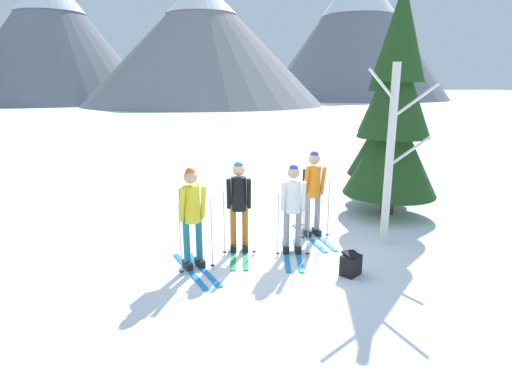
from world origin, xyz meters
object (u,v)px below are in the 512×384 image
at_px(pine_tree_near, 386,114).
at_px(pine_tree_mid, 395,114).
at_px(skier_in_white, 293,206).
at_px(birch_tree_tall, 391,154).
at_px(skier_in_yellow, 192,212).
at_px(skier_in_black, 239,203).
at_px(backpack_on_snow_front, 351,264).
at_px(skier_in_orange, 313,189).

xyz_separation_m(pine_tree_near, pine_tree_mid, (-1.19, -2.17, 0.17)).
height_order(skier_in_white, birch_tree_tall, birch_tree_tall).
height_order(skier_in_yellow, pine_tree_mid, pine_tree_mid).
bearing_deg(skier_in_black, skier_in_white, -20.46).
xyz_separation_m(skier_in_yellow, skier_in_black, (0.93, 0.48, -0.05)).
xyz_separation_m(skier_in_yellow, birch_tree_tall, (3.75, 0.08, 0.79)).
xyz_separation_m(skier_in_yellow, backpack_on_snow_front, (2.44, -0.99, -0.80)).
xyz_separation_m(skier_in_black, backpack_on_snow_front, (1.51, -1.48, -0.75)).
relative_size(pine_tree_mid, backpack_on_snow_front, 13.13).
relative_size(pine_tree_near, backpack_on_snow_front, 12.17).
xyz_separation_m(skier_in_black, pine_tree_near, (5.20, 3.50, 1.28)).
distance_m(skier_in_white, pine_tree_near, 5.90).
distance_m(birch_tree_tall, backpack_on_snow_front, 2.32).
bearing_deg(skier_in_yellow, pine_tree_mid, 20.19).
bearing_deg(skier_in_yellow, birch_tree_tall, 1.15).
xyz_separation_m(pine_tree_mid, birch_tree_tall, (-1.19, -1.74, -0.61)).
distance_m(pine_tree_near, birch_tree_tall, 4.59).
distance_m(pine_tree_mid, backpack_on_snow_front, 4.36).
bearing_deg(pine_tree_mid, backpack_on_snow_front, -131.62).
distance_m(skier_in_orange, backpack_on_snow_front, 2.06).
height_order(pine_tree_near, backpack_on_snow_front, pine_tree_near).
bearing_deg(skier_in_orange, skier_in_white, -133.43).
height_order(skier_in_yellow, skier_in_white, skier_in_yellow).
bearing_deg(skier_in_orange, skier_in_yellow, -160.70).
bearing_deg(skier_in_orange, pine_tree_mid, 21.14).
bearing_deg(skier_in_yellow, skier_in_white, 4.31).
bearing_deg(skier_in_black, birch_tree_tall, -8.21).
bearing_deg(backpack_on_snow_front, skier_in_yellow, 157.83).
height_order(pine_tree_mid, birch_tree_tall, pine_tree_mid).
height_order(skier_in_orange, pine_tree_near, pine_tree_near).
relative_size(pine_tree_near, birch_tree_tall, 1.41).
relative_size(skier_in_white, skier_in_orange, 0.94).
bearing_deg(skier_in_white, pine_tree_near, 41.93).
bearing_deg(pine_tree_near, backpack_on_snow_front, -126.51).
xyz_separation_m(skier_in_white, backpack_on_snow_front, (0.59, -1.13, -0.72)).
relative_size(skier_in_yellow, skier_in_black, 1.02).
xyz_separation_m(pine_tree_near, backpack_on_snow_front, (-3.68, -4.98, -2.03)).
height_order(skier_in_white, backpack_on_snow_front, skier_in_white).
bearing_deg(skier_in_white, skier_in_black, 159.54).
relative_size(skier_in_yellow, skier_in_orange, 0.99).
bearing_deg(backpack_on_snow_front, pine_tree_mid, 48.38).
distance_m(skier_in_yellow, backpack_on_snow_front, 2.75).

